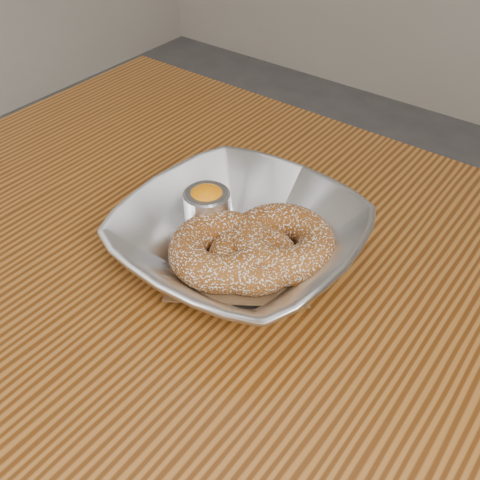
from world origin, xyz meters
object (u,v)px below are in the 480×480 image
Objects in this scene: serving_bowl at (240,240)px; ramekin at (207,209)px; donut_back at (281,243)px; donut_extra at (253,259)px; donut_front at (222,250)px; table at (293,408)px.

serving_bowl is 4.32× the size of ramekin.
donut_back is 0.04m from donut_extra.
donut_front is 0.06m from ramekin.
donut_back is (-0.08, 0.08, 0.13)m from table.
donut_back is at bearing 30.96° from serving_bowl.
table is 0.18m from serving_bowl.
serving_bowl is (-0.12, 0.06, 0.13)m from table.
serving_bowl is 2.18× the size of donut_back.
table is at bearing -46.40° from donut_back.
donut_front is 1.18× the size of donut_extra.
serving_bowl is at bearing 152.36° from table.
ramekin is at bearing 156.59° from table.
ramekin is at bearing 143.68° from donut_front.
donut_extra reaches higher than table.
donut_back reaches higher than donut_extra.
donut_back is 0.06m from donut_front.
donut_back reaches higher than table.
donut_front is (-0.00, -0.02, -0.00)m from serving_bowl.
serving_bowl is 0.04m from donut_back.
donut_front is (-0.04, -0.05, -0.00)m from donut_back.
donut_extra is 0.09m from ramekin.
serving_bowl is at bearing -13.71° from ramekin.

